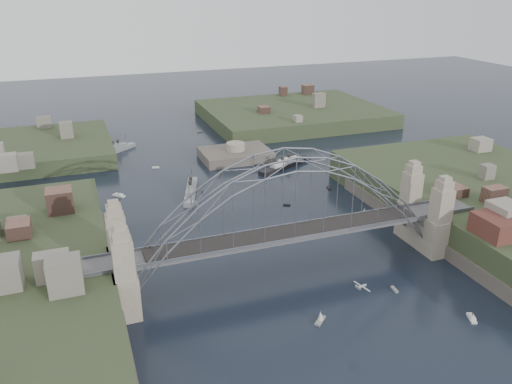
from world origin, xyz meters
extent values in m
plane|color=black|center=(0.00, 0.00, 0.00)|extent=(500.00, 500.00, 0.00)
cube|color=#555458|center=(0.00, 0.00, 8.00)|extent=(84.00, 6.00, 0.70)
cube|color=slate|center=(0.00, -3.00, 8.55)|extent=(84.00, 0.25, 0.50)
cube|color=slate|center=(0.00, 3.00, 8.55)|extent=(84.00, 0.25, 0.50)
cube|color=black|center=(0.00, 0.00, 8.55)|extent=(55.20, 5.20, 0.35)
cube|color=gray|center=(-31.50, -5.00, 8.85)|extent=(3.40, 3.40, 17.70)
cube|color=gray|center=(-31.50, 5.00, 8.85)|extent=(3.40, 3.40, 17.70)
cube|color=gray|center=(31.50, -5.00, 8.85)|extent=(3.40, 3.40, 17.70)
cube|color=gray|center=(31.50, 5.00, 8.85)|extent=(3.40, 3.40, 17.70)
cube|color=gray|center=(-31.50, 0.00, 4.00)|extent=(4.08, 13.80, 8.00)
cube|color=gray|center=(31.50, 0.00, 4.00)|extent=(4.08, 13.80, 8.00)
cube|color=#4E473E|center=(-35.50, 0.00, 1.00)|extent=(6.00, 70.00, 4.00)
cube|color=#4E473E|center=(35.50, 0.00, 1.00)|extent=(6.00, 70.00, 4.00)
cube|color=#2E3B21|center=(-55.00, 95.00, 0.50)|extent=(60.00, 45.00, 9.00)
cube|color=#2E3B21|center=(50.00, 110.00, 0.75)|extent=(70.00, 55.00, 9.50)
cube|color=#4E473E|center=(12.00, 70.00, -0.50)|extent=(22.00, 16.00, 7.00)
cylinder|color=gray|center=(12.00, 70.00, 4.20)|extent=(6.00, 6.00, 2.40)
cube|color=gray|center=(-8.58, 46.00, 0.42)|extent=(8.04, 18.95, 1.69)
cube|color=gray|center=(-8.58, 46.00, 1.69)|extent=(4.91, 10.57, 1.27)
cube|color=gray|center=(-8.58, 46.00, 2.65)|extent=(2.74, 4.96, 0.85)
cylinder|color=black|center=(-8.98, 44.73, 3.39)|extent=(0.91, 0.91, 1.69)
cylinder|color=black|center=(-8.19, 47.27, 3.39)|extent=(0.91, 0.91, 1.69)
cylinder|color=slate|center=(-10.27, 40.54, 3.17)|extent=(0.17, 0.17, 4.23)
cylinder|color=slate|center=(-6.90, 51.46, 3.17)|extent=(0.17, 0.17, 4.23)
cube|color=gray|center=(-23.65, 90.68, 0.41)|extent=(14.11, 12.37, 1.65)
cube|color=gray|center=(-23.65, 90.68, 1.65)|extent=(8.05, 7.15, 1.24)
cube|color=gray|center=(-23.65, 90.68, 2.58)|extent=(3.97, 3.62, 0.83)
cylinder|color=black|center=(-24.54, 89.93, 3.31)|extent=(0.82, 0.82, 1.65)
cylinder|color=black|center=(-22.77, 91.42, 3.31)|extent=(0.82, 0.82, 1.65)
cylinder|color=slate|center=(-27.45, 87.49, 3.10)|extent=(0.17, 0.17, 4.13)
cylinder|color=slate|center=(-19.86, 93.87, 3.10)|extent=(0.17, 0.17, 4.13)
cube|color=black|center=(24.03, 57.07, 0.39)|extent=(20.72, 12.38, 1.58)
cube|color=silver|center=(24.03, 57.07, 1.58)|extent=(11.66, 7.34, 1.18)
cube|color=silver|center=(24.03, 57.07, 2.47)|extent=(5.58, 3.89, 0.79)
cylinder|color=black|center=(22.67, 56.39, 3.16)|extent=(1.07, 1.07, 1.58)
cylinder|color=black|center=(25.39, 57.75, 3.16)|extent=(1.07, 1.07, 1.58)
cylinder|color=slate|center=(18.21, 54.15, 2.96)|extent=(0.16, 0.16, 3.94)
cylinder|color=slate|center=(29.85, 59.99, 2.96)|extent=(0.16, 0.16, 3.94)
cube|color=#B0B2B8|center=(3.81, -20.99, 8.04)|extent=(1.83, 0.73, 0.32)
cube|color=#B0B2B8|center=(3.81, -20.99, 8.10)|extent=(1.12, 3.58, 0.07)
cube|color=#B0B2B8|center=(2.93, -21.20, 8.21)|extent=(0.43, 1.14, 0.40)
cube|color=silver|center=(-14.09, 15.76, 0.15)|extent=(2.76, 1.75, 0.45)
cube|color=silver|center=(12.68, 29.70, 0.15)|extent=(1.97, 1.40, 0.45)
cube|color=silver|center=(-1.33, -17.26, 0.15)|extent=(2.84, 2.73, 0.45)
cylinder|color=slate|center=(-1.33, -17.26, 1.20)|extent=(0.08, 0.08, 2.20)
cone|color=silver|center=(-1.33, -17.26, 1.20)|extent=(1.59, 1.58, 1.92)
cube|color=silver|center=(28.31, 36.38, 0.15)|extent=(1.26, 2.41, 0.45)
cube|color=silver|center=(-27.22, 50.78, 0.15)|extent=(3.41, 3.47, 0.45)
cube|color=silver|center=(-27.22, 50.78, 0.55)|extent=(2.26, 2.29, 0.40)
cylinder|color=black|center=(-27.22, 50.78, 1.00)|extent=(0.16, 0.16, 0.70)
cube|color=silver|center=(-5.45, 45.37, 0.15)|extent=(0.78, 1.69, 0.45)
cube|color=silver|center=(23.22, -25.53, 0.15)|extent=(1.92, 2.97, 0.45)
cube|color=silver|center=(23.22, -25.53, 0.55)|extent=(1.37, 1.87, 0.40)
cylinder|color=black|center=(23.22, -25.53, 1.00)|extent=(0.16, 0.16, 0.70)
cube|color=silver|center=(-13.96, 70.12, 0.15)|extent=(2.28, 1.21, 0.45)
cube|color=silver|center=(28.01, 17.41, 0.15)|extent=(2.36, 1.22, 0.45)
cylinder|color=slate|center=(28.01, 17.41, 1.20)|extent=(0.08, 0.08, 2.20)
cone|color=silver|center=(28.01, 17.41, 1.20)|extent=(1.43, 1.25, 1.92)
cube|color=silver|center=(8.91, 105.33, 0.15)|extent=(2.00, 1.09, 0.45)
cube|color=silver|center=(-44.00, 24.29, 0.15)|extent=(2.54, 2.16, 0.45)
cube|color=silver|center=(15.98, -13.40, 0.15)|extent=(0.86, 2.07, 0.45)
camera|label=1|loc=(-36.37, -81.41, 53.25)|focal=36.13mm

